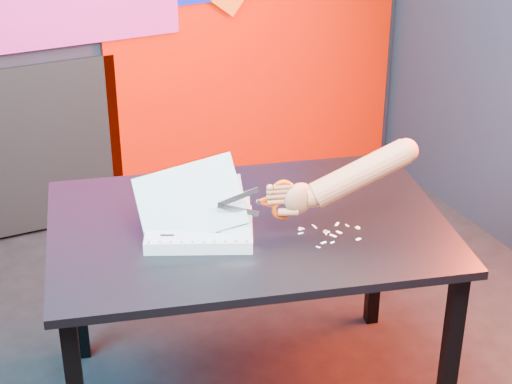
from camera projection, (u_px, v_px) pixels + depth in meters
name	position (u px, v px, depth m)	size (l,w,h in m)	color
room	(264.00, 37.00, 2.69)	(3.01, 3.01, 2.71)	black
backdrop	(145.00, 34.00, 4.08)	(2.88, 0.05, 2.08)	red
work_table	(248.00, 243.00, 2.89)	(1.49, 1.16, 0.75)	black
printout_stack	(199.00, 228.00, 2.77)	(0.41, 0.37, 0.26)	white
scissors	(278.00, 200.00, 2.73)	(0.24, 0.07, 0.14)	#B1B1B1
hand_forearm	(350.00, 177.00, 2.74)	(0.47, 0.17, 0.24)	#9E4734
paper_clippings	(330.00, 232.00, 2.80)	(0.21, 0.16, 0.00)	white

